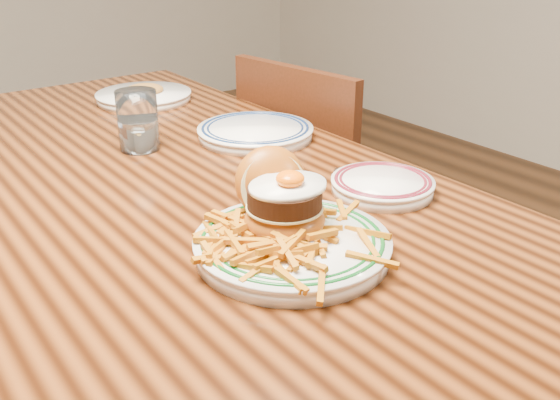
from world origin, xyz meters
TOP-DOWN VIEW (x-y plane):
  - table at (0.00, 0.00)m, footprint 0.85×1.60m
  - chair_right at (0.57, 0.20)m, footprint 0.45×0.45m
  - main_plate at (0.02, -0.38)m, footprint 0.28×0.30m
  - side_plate at (0.28, -0.31)m, footprint 0.18×0.18m
  - rear_plate at (0.27, 0.07)m, footprint 0.25×0.25m
  - water_glass at (0.04, 0.15)m, footprint 0.08×0.08m
  - far_plate at (0.21, 0.49)m, footprint 0.25×0.25m

SIDE VIEW (x-z plane):
  - chair_right at x=0.57m, z-range 0.03..0.89m
  - table at x=0.00m, z-range 0.29..1.04m
  - far_plate at x=0.21m, z-range 0.74..0.79m
  - rear_plate at x=0.27m, z-range 0.75..0.78m
  - side_plate at x=0.28m, z-range 0.75..0.78m
  - main_plate at x=0.02m, z-range 0.72..0.85m
  - water_glass at x=0.04m, z-range 0.74..0.87m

